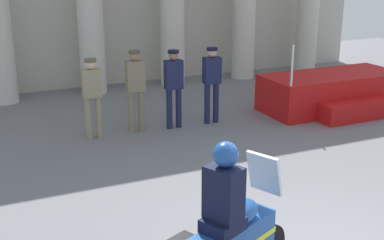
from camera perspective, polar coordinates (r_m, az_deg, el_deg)
reviewing_stand at (r=13.06m, az=15.36°, el=2.92°), size 3.47×1.95×1.79m
officer_in_row_0 at (r=10.63m, az=-11.01°, el=3.07°), size 0.39×0.24×1.67m
officer_in_row_1 at (r=10.90m, az=-6.29°, el=3.93°), size 0.39×0.24×1.76m
officer_in_row_2 at (r=11.09m, az=-2.04°, el=4.15°), size 0.39×0.24×1.72m
officer_in_row_3 at (r=11.44m, az=2.21°, el=4.57°), size 0.39×0.24×1.72m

